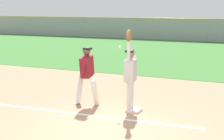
{
  "coord_description": "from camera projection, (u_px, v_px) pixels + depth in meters",
  "views": [
    {
      "loc": [
        3.01,
        -6.83,
        2.86
      ],
      "look_at": [
        -0.56,
        1.84,
        1.05
      ],
      "focal_mm": 52.5,
      "sensor_mm": 36.0,
      "label": 1
    }
  ],
  "objects": [
    {
      "name": "outfield_fence",
      "position": [
        208.0,
        30.0,
        27.22
      ],
      "size": [
        46.83,
        0.08,
        1.92
      ],
      "color": "#93999E",
      "rests_on": "ground_plane"
    },
    {
      "name": "fielder",
      "position": [
        130.0,
        72.0,
        8.96
      ],
      "size": [
        0.3,
        0.9,
        2.28
      ],
      "rotation": [
        0.0,
        0.0,
        3.24
      ],
      "color": "silver",
      "rests_on": "ground_plane"
    },
    {
      "name": "ground_plane",
      "position": [
        104.0,
        128.0,
        7.87
      ],
      "size": [
        71.94,
        71.94,
        0.0
      ],
      "primitive_type": "plane",
      "color": "tan"
    },
    {
      "name": "runner",
      "position": [
        87.0,
        72.0,
        9.58
      ],
      "size": [
        0.73,
        0.84,
        1.72
      ],
      "rotation": [
        0.0,
        0.0,
        0.04
      ],
      "color": "white",
      "rests_on": "ground_plane"
    },
    {
      "name": "baseball",
      "position": [
        120.0,
        47.0,
        9.15
      ],
      "size": [
        0.07,
        0.07,
        0.07
      ],
      "primitive_type": "sphere",
      "color": "white"
    },
    {
      "name": "first_base",
      "position": [
        134.0,
        110.0,
        9.11
      ],
      "size": [
        0.4,
        0.4,
        0.08
      ],
      "primitive_type": "cube",
      "rotation": [
        0.0,
        0.0,
        -0.04
      ],
      "color": "white",
      "rests_on": "ground_plane"
    },
    {
      "name": "parked_car_silver",
      "position": [
        157.0,
        29.0,
        32.99
      ],
      "size": [
        4.4,
        2.13,
        1.25
      ],
      "rotation": [
        0.0,
        0.0,
        -0.0
      ],
      "color": "#B7B7BC",
      "rests_on": "ground_plane"
    },
    {
      "name": "parked_car_green",
      "position": [
        209.0,
        30.0,
        31.26
      ],
      "size": [
        4.52,
        2.36,
        1.25
      ],
      "rotation": [
        0.0,
        0.0,
        -0.07
      ],
      "color": "#1E6B33",
      "rests_on": "ground_plane"
    },
    {
      "name": "outfield_grass",
      "position": [
        193.0,
        54.0,
        20.37
      ],
      "size": [
        46.75,
        15.47,
        0.01
      ],
      "primitive_type": "cube",
      "color": "#3D7533",
      "rests_on": "ground_plane"
    }
  ]
}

